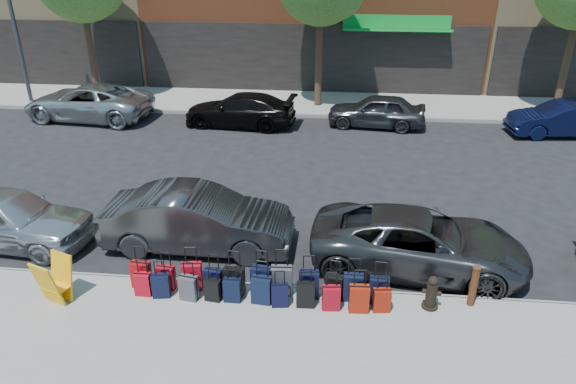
# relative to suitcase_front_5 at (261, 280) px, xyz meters

# --- Properties ---
(ground) EXTENTS (120.00, 120.00, 0.00)m
(ground) POSITION_rel_suitcase_front_5_xyz_m (-0.01, 4.78, -0.47)
(ground) COLOR black
(ground) RESTS_ON ground
(sidewalk_near) EXTENTS (60.00, 4.00, 0.15)m
(sidewalk_near) POSITION_rel_suitcase_front_5_xyz_m (-0.01, -1.72, -0.39)
(sidewalk_near) COLOR gray
(sidewalk_near) RESTS_ON ground
(sidewalk_far) EXTENTS (60.00, 4.00, 0.15)m
(sidewalk_far) POSITION_rel_suitcase_front_5_xyz_m (-0.01, 14.78, -0.39)
(sidewalk_far) COLOR gray
(sidewalk_far) RESTS_ON ground
(curb_near) EXTENTS (60.00, 0.08, 0.15)m
(curb_near) POSITION_rel_suitcase_front_5_xyz_m (-0.01, 0.30, -0.39)
(curb_near) COLOR gray
(curb_near) RESTS_ON ground
(curb_far) EXTENTS (60.00, 0.08, 0.15)m
(curb_far) POSITION_rel_suitcase_front_5_xyz_m (-0.01, 12.76, -0.39)
(curb_far) COLOR gray
(curb_far) RESTS_ON ground
(suitcase_front_0) EXTENTS (0.42, 0.26, 0.97)m
(suitcase_front_0) POSITION_rel_suitcase_front_5_xyz_m (-2.59, -0.02, -0.02)
(suitcase_front_0) COLOR maroon
(suitcase_front_0) RESTS_ON sidewalk_near
(suitcase_front_1) EXTENTS (0.38, 0.24, 0.87)m
(suitcase_front_1) POSITION_rel_suitcase_front_5_xyz_m (-2.04, -0.03, -0.05)
(suitcase_front_1) COLOR maroon
(suitcase_front_1) RESTS_ON sidewalk_near
(suitcase_front_2) EXTENTS (0.44, 0.28, 0.99)m
(suitcase_front_2) POSITION_rel_suitcase_front_5_xyz_m (-1.49, 0.02, -0.01)
(suitcase_front_2) COLOR #A30A19
(suitcase_front_2) RESTS_ON sidewalk_near
(suitcase_front_3) EXTENTS (0.41, 0.27, 0.90)m
(suitcase_front_3) POSITION_rel_suitcase_front_5_xyz_m (-1.01, -0.06, -0.04)
(suitcase_front_3) COLOR black
(suitcase_front_3) RESTS_ON sidewalk_near
(suitcase_front_4) EXTENTS (0.44, 0.28, 1.01)m
(suitcase_front_4) POSITION_rel_suitcase_front_5_xyz_m (-0.56, -0.07, -0.00)
(suitcase_front_4) COLOR black
(suitcase_front_4) RESTS_ON sidewalk_near
(suitcase_front_5) EXTENTS (0.45, 0.30, 1.02)m
(suitcase_front_5) POSITION_rel_suitcase_front_5_xyz_m (0.00, 0.00, 0.00)
(suitcase_front_5) COLOR black
(suitcase_front_5) RESTS_ON sidewalk_near
(suitcase_front_6) EXTENTS (0.45, 0.27, 1.05)m
(suitcase_front_6) POSITION_rel_suitcase_front_5_xyz_m (0.42, 0.03, 0.01)
(suitcase_front_6) COLOR #3A3A3F
(suitcase_front_6) RESTS_ON sidewalk_near
(suitcase_front_7) EXTENTS (0.43, 0.27, 0.98)m
(suitcase_front_7) POSITION_rel_suitcase_front_5_xyz_m (1.00, -0.03, -0.01)
(suitcase_front_7) COLOR black
(suitcase_front_7) RESTS_ON sidewalk_near
(suitcase_front_8) EXTENTS (0.40, 0.27, 0.89)m
(suitcase_front_8) POSITION_rel_suitcase_front_5_xyz_m (1.52, -0.03, -0.04)
(suitcase_front_8) COLOR black
(suitcase_front_8) RESTS_ON sidewalk_near
(suitcase_front_9) EXTENTS (0.40, 0.23, 0.97)m
(suitcase_front_9) POSITION_rel_suitcase_front_5_xyz_m (1.91, -0.02, -0.02)
(suitcase_front_9) COLOR black
(suitcase_front_9) RESTS_ON sidewalk_near
(suitcase_front_10) EXTENTS (0.41, 0.25, 0.95)m
(suitcase_front_10) POSITION_rel_suitcase_front_5_xyz_m (2.44, -0.07, -0.02)
(suitcase_front_10) COLOR black
(suitcase_front_10) RESTS_ON sidewalk_near
(suitcase_back_0) EXTENTS (0.35, 0.20, 0.83)m
(suitcase_back_0) POSITION_rel_suitcase_front_5_xyz_m (-2.46, -0.29, -0.06)
(suitcase_back_0) COLOR #A90A18
(suitcase_back_0) RESTS_ON sidewalk_near
(suitcase_back_1) EXTENTS (0.38, 0.26, 0.85)m
(suitcase_back_1) POSITION_rel_suitcase_front_5_xyz_m (-2.06, -0.32, -0.05)
(suitcase_back_1) COLOR black
(suitcase_back_1) RESTS_ON sidewalk_near
(suitcase_back_2) EXTENTS (0.40, 0.27, 0.87)m
(suitcase_back_2) POSITION_rel_suitcase_front_5_xyz_m (-1.46, -0.34, -0.05)
(suitcase_back_2) COLOR #3D3C42
(suitcase_back_2) RESTS_ON sidewalk_near
(suitcase_back_3) EXTENTS (0.35, 0.24, 0.78)m
(suitcase_back_3) POSITION_rel_suitcase_front_5_xyz_m (-0.96, -0.33, -0.07)
(suitcase_back_3) COLOR black
(suitcase_back_3) RESTS_ON sidewalk_near
(suitcase_back_4) EXTENTS (0.35, 0.21, 0.83)m
(suitcase_back_4) POSITION_rel_suitcase_front_5_xyz_m (-0.56, -0.31, -0.06)
(suitcase_back_4) COLOR black
(suitcase_back_4) RESTS_ON sidewalk_near
(suitcase_back_5) EXTENTS (0.43, 0.28, 0.96)m
(suitcase_back_5) POSITION_rel_suitcase_front_5_xyz_m (0.05, -0.30, -0.02)
(suitcase_back_5) COLOR black
(suitcase_back_5) RESTS_ON sidewalk_near
(suitcase_back_6) EXTENTS (0.36, 0.24, 0.81)m
(suitcase_back_6) POSITION_rel_suitcase_front_5_xyz_m (0.43, -0.37, -0.07)
(suitcase_back_6) COLOR black
(suitcase_back_6) RESTS_ON sidewalk_near
(suitcase_back_7) EXTENTS (0.37, 0.22, 0.87)m
(suitcase_back_7) POSITION_rel_suitcase_front_5_xyz_m (0.96, -0.33, -0.05)
(suitcase_back_7) COLOR black
(suitcase_back_7) RESTS_ON sidewalk_near
(suitcase_back_8) EXTENTS (0.37, 0.24, 0.85)m
(suitcase_back_8) POSITION_rel_suitcase_front_5_xyz_m (1.47, -0.37, -0.05)
(suitcase_back_8) COLOR maroon
(suitcase_back_8) RESTS_ON sidewalk_near
(suitcase_back_9) EXTENTS (0.40, 0.25, 0.94)m
(suitcase_back_9) POSITION_rel_suitcase_front_5_xyz_m (2.03, -0.38, -0.03)
(suitcase_back_9) COLOR maroon
(suitcase_back_9) RESTS_ON sidewalk_near
(suitcase_back_10) EXTENTS (0.36, 0.24, 0.81)m
(suitcase_back_10) POSITION_rel_suitcase_front_5_xyz_m (2.48, -0.33, -0.07)
(suitcase_back_10) COLOR maroon
(suitcase_back_10) RESTS_ON sidewalk_near
(fire_hydrant) EXTENTS (0.38, 0.33, 0.74)m
(fire_hydrant) POSITION_rel_suitcase_front_5_xyz_m (3.48, -0.12, 0.02)
(fire_hydrant) COLOR black
(fire_hydrant) RESTS_ON sidewalk_near
(bollard) EXTENTS (0.17, 0.17, 0.91)m
(bollard) POSITION_rel_suitcase_front_5_xyz_m (4.32, 0.05, 0.15)
(bollard) COLOR #38190C
(bollard) RESTS_ON sidewalk_near
(display_rack) EXTENTS (0.74, 0.77, 1.00)m
(display_rack) POSITION_rel_suitcase_front_5_xyz_m (-4.15, -0.68, 0.17)
(display_rack) COLOR #F6A70D
(display_rack) RESTS_ON sidewalk_near
(car_near_0) EXTENTS (4.41, 2.10, 1.45)m
(car_near_0) POSITION_rel_suitcase_front_5_xyz_m (-6.61, 1.62, 0.26)
(car_near_0) COLOR silver
(car_near_0) RESTS_ON ground
(car_near_1) EXTENTS (4.60, 1.61, 1.52)m
(car_near_1) POSITION_rel_suitcase_front_5_xyz_m (-1.84, 1.93, 0.29)
(car_near_1) COLOR #353537
(car_near_1) RESTS_ON ground
(car_near_2) EXTENTS (5.12, 2.78, 1.36)m
(car_near_2) POSITION_rel_suitcase_front_5_xyz_m (3.42, 1.56, 0.21)
(car_near_2) COLOR #37373A
(car_near_2) RESTS_ON ground
(car_far_0) EXTENTS (5.61, 3.00, 1.50)m
(car_far_0) POSITION_rel_suitcase_front_5_xyz_m (-9.20, 11.64, 0.28)
(car_far_0) COLOR #B8BBC0
(car_far_0) RESTS_ON ground
(car_far_1) EXTENTS (4.75, 2.30, 1.33)m
(car_far_1) POSITION_rel_suitcase_front_5_xyz_m (-2.59, 11.42, 0.20)
(car_far_1) COLOR black
(car_far_1) RESTS_ON ground
(car_far_2) EXTENTS (4.09, 1.99, 1.34)m
(car_far_2) POSITION_rel_suitcase_front_5_xyz_m (3.01, 11.85, 0.20)
(car_far_2) COLOR #323335
(car_far_2) RESTS_ON ground
(car_far_3) EXTENTS (4.20, 1.80, 1.35)m
(car_far_3) POSITION_rel_suitcase_front_5_xyz_m (10.19, 11.45, 0.20)
(car_far_3) COLOR #0C1337
(car_far_3) RESTS_ON ground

